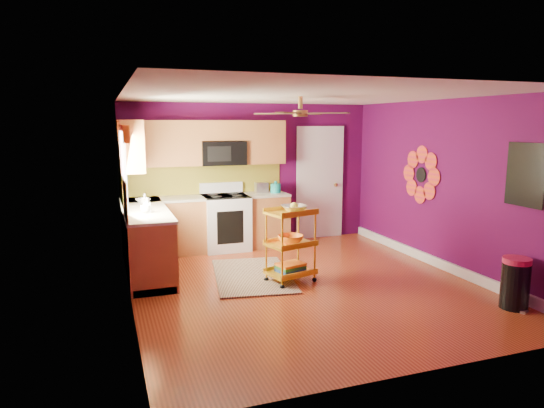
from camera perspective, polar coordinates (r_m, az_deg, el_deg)
name	(u,v)px	position (r m, az deg, el deg)	size (l,w,h in m)	color
ground	(304,284)	(6.65, 3.84, -9.41)	(5.00, 5.00, 0.00)	maroon
room_envelope	(308,164)	(6.33, 4.23, 4.75)	(4.54, 5.04, 2.52)	#4F0942
lower_cabinets	(182,232)	(7.87, -10.50, -3.29)	(2.81, 2.31, 0.94)	#995729
electric_range	(225,222)	(8.35, -5.49, -2.09)	(0.76, 0.66, 1.13)	white
upper_cabinetry	(183,145)	(8.06, -10.46, 6.82)	(2.80, 2.30, 1.26)	#995729
left_window	(123,154)	(6.85, -17.08, 5.59)	(0.08, 1.35, 1.08)	white
panel_door	(320,184)	(9.17, 5.62, 2.37)	(0.95, 0.11, 2.15)	white
right_wall_art	(463,175)	(7.24, 21.54, 3.21)	(0.04, 2.74, 1.04)	black
ceiling_fan	(300,113)	(6.48, 3.36, 10.69)	(1.01, 1.01, 0.26)	#BF8C3F
shag_rug	(252,275)	(6.98, -2.32, -8.39)	(1.04, 1.70, 0.02)	#321B10
rolling_cart	(291,242)	(6.59, 2.27, -4.44)	(0.70, 0.58, 1.10)	gold
trash_can	(515,283)	(6.40, 26.70, -8.33)	(0.42, 0.42, 0.61)	black
teal_kettle	(276,188)	(8.55, 0.44, 1.90)	(0.18, 0.18, 0.21)	teal
toaster	(261,188)	(8.56, -1.26, 1.95)	(0.22, 0.15, 0.18)	beige
soap_bottle_a	(147,205)	(6.87, -14.47, -0.14)	(0.09, 0.09, 0.20)	#EA3F72
soap_bottle_b	(145,199)	(7.52, -14.74, 0.55)	(0.13, 0.13, 0.17)	white
counter_dish	(143,200)	(7.78, -14.92, 0.41)	(0.23, 0.23, 0.06)	white
counter_cup	(146,209)	(6.86, -14.63, -0.55)	(0.14, 0.14, 0.11)	white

